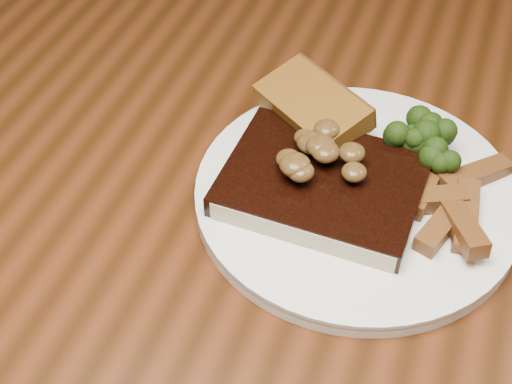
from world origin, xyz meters
TOP-DOWN VIEW (x-y plane):
  - dining_table at (0.00, 0.00)m, footprint 1.60×0.90m
  - chair_far at (-0.08, 0.64)m, footprint 0.55×0.55m
  - plate at (0.06, 0.03)m, footprint 0.35×0.35m
  - steak at (0.03, 0.02)m, footprint 0.18×0.14m
  - steak_bone at (0.03, -0.04)m, footprint 0.16×0.02m
  - mushroom_pile at (0.03, 0.03)m, footprint 0.08×0.08m
  - garlic_bread at (-0.00, 0.09)m, footprint 0.12×0.11m
  - potato_wedges at (0.14, 0.04)m, footprint 0.10×0.10m
  - broccoli_cluster at (0.12, 0.10)m, footprint 0.07×0.07m

SIDE VIEW (x-z plane):
  - chair_far at x=-0.08m, z-range 0.05..1.01m
  - dining_table at x=0.00m, z-range 0.28..1.03m
  - plate at x=0.06m, z-range 0.75..0.76m
  - steak_bone at x=0.03m, z-range 0.76..0.78m
  - garlic_bread at x=0.00m, z-range 0.76..0.79m
  - potato_wedges at x=0.14m, z-range 0.76..0.79m
  - steak at x=0.03m, z-range 0.76..0.79m
  - broccoli_cluster at x=0.12m, z-range 0.76..0.80m
  - mushroom_pile at x=0.03m, z-range 0.79..0.82m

